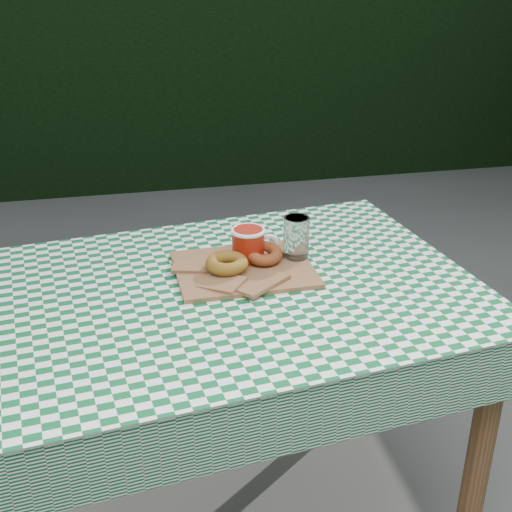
{
  "coord_description": "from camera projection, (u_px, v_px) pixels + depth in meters",
  "views": [
    {
      "loc": [
        -0.01,
        -1.35,
        1.51
      ],
      "look_at": [
        0.31,
        0.14,
        0.79
      ],
      "focal_mm": 47.73,
      "sensor_mm": 36.0,
      "label": 1
    }
  ],
  "objects": [
    {
      "name": "table",
      "position": [
        218.0,
        421.0,
        1.75
      ],
      "size": [
        1.31,
        0.96,
        0.75
      ],
      "primitive_type": "cube",
      "rotation": [
        0.0,
        0.0,
        0.13
      ],
      "color": "brown",
      "rests_on": "ground"
    },
    {
      "name": "hedge_north",
      "position": [
        108.0,
        40.0,
        4.28
      ],
      "size": [
        7.0,
        0.7,
        1.8
      ],
      "primitive_type": "cube",
      "color": "black",
      "rests_on": "ground"
    },
    {
      "name": "bagel_back",
      "position": [
        264.0,
        253.0,
        1.69
      ],
      "size": [
        0.1,
        0.1,
        0.03
      ],
      "primitive_type": "torus",
      "rotation": [
        0.0,
        0.0,
        0.11
      ],
      "color": "brown",
      "rests_on": "paper_bag"
    },
    {
      "name": "bagel_front",
      "position": [
        227.0,
        263.0,
        1.64
      ],
      "size": [
        0.1,
        0.1,
        0.03
      ],
      "primitive_type": "torus",
      "rotation": [
        0.0,
        0.0,
        0.0
      ],
      "color": "#8C5D1D",
      "rests_on": "paper_bag"
    },
    {
      "name": "drinking_glass",
      "position": [
        296.0,
        239.0,
        1.7
      ],
      "size": [
        0.07,
        0.07,
        0.12
      ],
      "primitive_type": "cylinder",
      "rotation": [
        0.0,
        0.0,
        0.17
      ],
      "color": "silver",
      "rests_on": "tablecloth"
    },
    {
      "name": "coffee_mug",
      "position": [
        248.0,
        246.0,
        1.7
      ],
      "size": [
        0.16,
        0.16,
        0.09
      ],
      "primitive_type": null,
      "rotation": [
        0.0,
        0.0,
        -0.01
      ],
      "color": "maroon",
      "rests_on": "tablecloth"
    },
    {
      "name": "paper_bag",
      "position": [
        244.0,
        268.0,
        1.67
      ],
      "size": [
        0.34,
        0.27,
        0.02
      ],
      "primitive_type": "cube",
      "rotation": [
        0.0,
        0.0,
        0.02
      ],
      "color": "#9A7043",
      "rests_on": "tablecloth"
    },
    {
      "name": "tablecloth",
      "position": [
        214.0,
        292.0,
        1.58
      ],
      "size": [
        1.33,
        0.98,
        0.01
      ],
      "primitive_type": "cube",
      "rotation": [
        0.0,
        0.0,
        0.13
      ],
      "color": "#0D5429",
      "rests_on": "table"
    }
  ]
}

